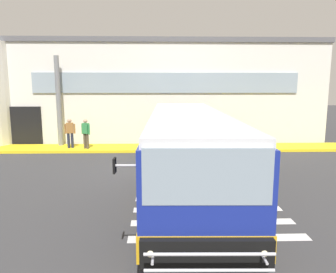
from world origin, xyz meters
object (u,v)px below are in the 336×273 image
at_px(bus_main_foreground, 187,150).
at_px(passenger_by_doorway, 86,132).
at_px(entry_support_column, 59,101).
at_px(passenger_near_column, 70,132).

height_order(bus_main_foreground, passenger_by_doorway, bus_main_foreground).
height_order(entry_support_column, passenger_by_doorway, entry_support_column).
relative_size(entry_support_column, bus_main_foreground, 0.43).
xyz_separation_m(entry_support_column, passenger_by_doorway, (1.73, -1.05, -1.66)).
distance_m(entry_support_column, bus_main_foreground, 10.09).
relative_size(entry_support_column, passenger_by_doorway, 3.09).
bearing_deg(entry_support_column, passenger_near_column, -45.65).
bearing_deg(bus_main_foreground, entry_support_column, 133.01).
distance_m(entry_support_column, passenger_near_column, 2.01).
bearing_deg(passenger_near_column, entry_support_column, 134.35).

